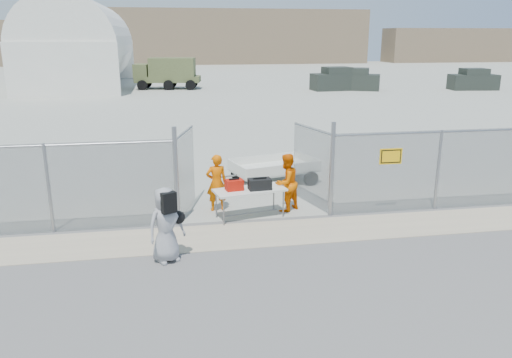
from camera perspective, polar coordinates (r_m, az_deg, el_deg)
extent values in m
plane|color=#5A5858|center=(11.19, 1.77, -8.23)|extent=(160.00, 160.00, 0.00)
cube|color=#A0A295|center=(52.23, -7.67, 10.83)|extent=(160.00, 80.00, 0.01)
cube|color=#B9AA8B|center=(12.08, 0.82, -6.28)|extent=(44.00, 1.60, 0.01)
cube|color=red|center=(12.80, -2.50, -0.67)|extent=(0.48, 0.36, 0.27)
cube|color=black|center=(12.85, 0.43, -0.58)|extent=(0.60, 0.38, 0.28)
imported|color=#EC6200|center=(13.48, -4.53, -0.44)|extent=(0.61, 0.43, 1.57)
imported|color=#EC6200|center=(13.46, 3.48, -0.41)|extent=(0.98, 0.93, 1.59)
imported|color=#969699|center=(10.59, -10.26, -5.17)|extent=(0.94, 0.81, 1.62)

